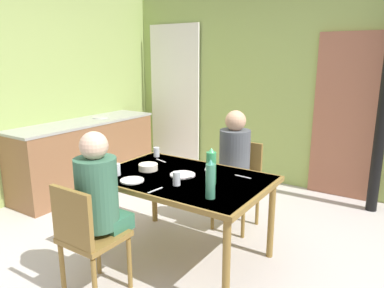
% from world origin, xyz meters
% --- Properties ---
extents(ground_plane, '(6.31, 6.31, 0.00)m').
position_xyz_m(ground_plane, '(0.00, 0.00, 0.00)').
color(ground_plane, beige).
extents(wall_back, '(4.50, 0.10, 2.61)m').
position_xyz_m(wall_back, '(0.00, 2.43, 1.30)').
color(wall_back, '#96B05A').
rests_on(wall_back, ground_plane).
extents(wall_left, '(0.10, 3.64, 2.61)m').
position_xyz_m(wall_left, '(-2.15, 0.61, 1.30)').
color(wall_left, '#97AE5E').
rests_on(wall_left, ground_plane).
extents(door_wooden, '(0.80, 0.05, 2.00)m').
position_xyz_m(door_wooden, '(1.10, 2.35, 1.00)').
color(door_wooden, '#9C6046').
rests_on(door_wooden, ground_plane).
extents(curtain_panel, '(0.90, 0.03, 2.19)m').
position_xyz_m(curtain_panel, '(-1.46, 2.33, 1.10)').
color(curtain_panel, white).
rests_on(curtain_panel, ground_plane).
extents(kitchen_counter, '(0.61, 2.03, 0.91)m').
position_xyz_m(kitchen_counter, '(-1.82, 0.81, 0.45)').
color(kitchen_counter, brown).
rests_on(kitchen_counter, ground_plane).
extents(dining_table, '(1.43, 0.96, 0.74)m').
position_xyz_m(dining_table, '(0.25, 0.08, 0.67)').
color(dining_table, olive).
rests_on(dining_table, ground_plane).
extents(chair_near_diner, '(0.40, 0.40, 0.87)m').
position_xyz_m(chair_near_diner, '(0.00, -0.75, 0.50)').
color(chair_near_diner, olive).
rests_on(chair_near_diner, ground_plane).
extents(chair_far_diner, '(0.40, 0.40, 0.87)m').
position_xyz_m(chair_far_diner, '(0.38, 0.92, 0.50)').
color(chair_far_diner, olive).
rests_on(chair_far_diner, ground_plane).
extents(person_near_diner, '(0.30, 0.37, 0.77)m').
position_xyz_m(person_near_diner, '(0.00, -0.61, 0.78)').
color(person_near_diner, '#316B4E').
rests_on(person_near_diner, ground_plane).
extents(person_far_diner, '(0.30, 0.37, 0.77)m').
position_xyz_m(person_far_diner, '(0.38, 0.78, 0.78)').
color(person_far_diner, '#524856').
rests_on(person_far_diner, ground_plane).
extents(water_bottle_green_near, '(0.08, 0.08, 0.30)m').
position_xyz_m(water_bottle_green_near, '(0.54, 0.06, 0.88)').
color(water_bottle_green_near, '#359E5A').
rests_on(water_bottle_green_near, dining_table).
extents(water_bottle_green_far, '(0.07, 0.07, 0.29)m').
position_xyz_m(water_bottle_green_far, '(0.68, -0.19, 0.87)').
color(water_bottle_green_far, '#3E8765').
rests_on(water_bottle_green_far, dining_table).
extents(serving_bowl_center, '(0.17, 0.17, 0.05)m').
position_xyz_m(serving_bowl_center, '(-0.10, 0.06, 0.77)').
color(serving_bowl_center, '#EEE2C8').
rests_on(serving_bowl_center, dining_table).
extents(dinner_plate_near_left, '(0.19, 0.19, 0.01)m').
position_xyz_m(dinner_plate_near_left, '(-0.02, -0.23, 0.74)').
color(dinner_plate_near_left, white).
rests_on(dinner_plate_near_left, dining_table).
extents(dinner_plate_near_right, '(0.21, 0.21, 0.01)m').
position_xyz_m(dinner_plate_near_right, '(0.24, 0.11, 0.74)').
color(dinner_plate_near_right, white).
rests_on(dinner_plate_near_right, dining_table).
extents(drinking_glass_by_near_diner, '(0.06, 0.06, 0.09)m').
position_xyz_m(drinking_glass_by_near_diner, '(-0.32, 0.44, 0.79)').
color(drinking_glass_by_near_diner, silver).
rests_on(drinking_glass_by_near_diner, dining_table).
extents(drinking_glass_by_far_diner, '(0.06, 0.06, 0.10)m').
position_xyz_m(drinking_glass_by_far_diner, '(-0.23, -0.19, 0.79)').
color(drinking_glass_by_far_diner, silver).
rests_on(drinking_glass_by_far_diner, dining_table).
extents(drinking_glass_spare_center, '(0.06, 0.06, 0.11)m').
position_xyz_m(drinking_glass_spare_center, '(0.33, -0.11, 0.79)').
color(drinking_glass_spare_center, silver).
rests_on(drinking_glass_spare_center, dining_table).
extents(cutlery_knife_near, '(0.03, 0.15, 0.00)m').
position_xyz_m(cutlery_knife_near, '(0.26, -0.29, 0.74)').
color(cutlery_knife_near, silver).
rests_on(cutlery_knife_near, dining_table).
extents(cutlery_fork_near, '(0.08, 0.14, 0.00)m').
position_xyz_m(cutlery_fork_near, '(0.29, 0.40, 0.74)').
color(cutlery_fork_near, silver).
rests_on(cutlery_fork_near, dining_table).
extents(cutlery_knife_far, '(0.15, 0.06, 0.00)m').
position_xyz_m(cutlery_knife_far, '(-0.19, 0.35, 0.74)').
color(cutlery_knife_far, silver).
rests_on(cutlery_knife_far, dining_table).
extents(cutlery_fork_far, '(0.15, 0.03, 0.00)m').
position_xyz_m(cutlery_fork_far, '(0.68, 0.35, 0.74)').
color(cutlery_fork_far, silver).
rests_on(cutlery_fork_far, dining_table).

